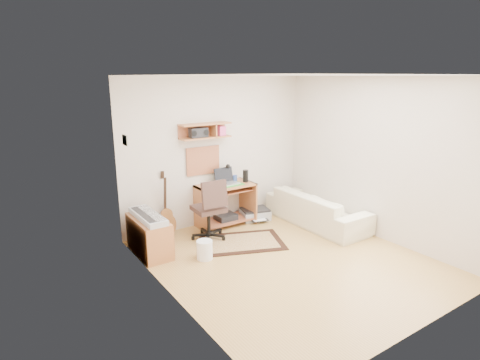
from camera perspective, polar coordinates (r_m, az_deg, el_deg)
floor at (r=5.88m, az=7.08°, el=-11.51°), size 3.60×4.00×0.01m
ceiling at (r=5.28m, az=8.00°, el=14.85°), size 3.60×4.00×0.01m
back_wall at (r=7.02m, az=-3.34°, el=4.19°), size 3.60×0.01×2.60m
left_wall at (r=4.48m, az=-10.14°, el=-2.12°), size 0.01×4.00×2.60m
right_wall at (r=6.74m, az=19.16°, el=2.94°), size 0.01×4.00×2.60m
wall_shelf at (r=6.70m, az=-5.04°, el=7.11°), size 0.90×0.25×0.26m
cork_board at (r=6.88m, az=-5.37°, el=2.83°), size 0.64×0.03×0.49m
wall_photo at (r=5.77m, az=-16.28°, el=5.56°), size 0.02×0.20×0.15m
desk at (r=7.02m, az=-2.10°, el=-3.61°), size 1.00×0.55×0.75m
laptop at (r=6.87m, az=-1.80°, el=0.50°), size 0.39×0.39×0.28m
speaker at (r=7.05m, az=0.80°, el=0.58°), size 0.10×0.10×0.22m
desk_lamp at (r=7.07m, az=-1.61°, el=1.09°), size 0.11×0.11×0.33m
pencil_cup at (r=7.11m, az=-0.73°, el=0.28°), size 0.08×0.08×0.11m
boombox at (r=6.63m, az=-6.06°, el=6.84°), size 0.30×0.14×0.16m
rug at (r=6.40m, az=0.29°, el=-8.98°), size 1.52×1.28×0.02m
task_chair at (r=6.39m, az=-4.58°, el=-4.14°), size 0.56×0.56×1.04m
cabinet at (r=6.10m, az=-13.02°, el=-7.90°), size 0.40×0.90×0.55m
music_keyboard at (r=5.98m, az=-13.20°, el=-5.12°), size 0.28×0.90×0.08m
guitar at (r=6.61m, az=-10.59°, el=-3.44°), size 0.32×0.22×1.09m
waste_basket at (r=5.84m, az=-5.14°, el=-10.03°), size 0.31×0.31×0.28m
printer at (r=7.39m, az=2.17°, el=-5.02°), size 0.59×0.51×0.19m
sofa at (r=7.19m, az=11.06°, el=-3.31°), size 0.58×1.98×0.78m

